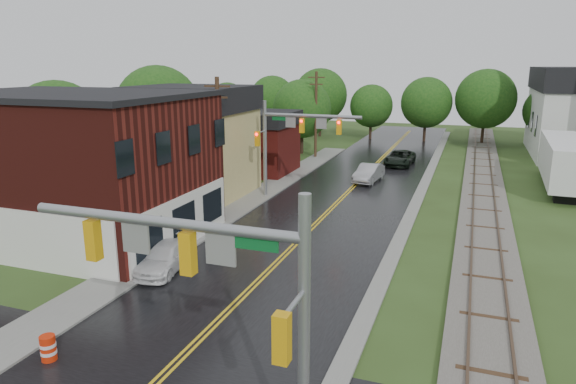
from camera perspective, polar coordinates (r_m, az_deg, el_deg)
The scene contains 20 objects.
main_road at distance 40.11m, azimuth 6.55°, elevation -0.15°, with size 10.00×90.00×0.02m, color black.
curb_right at distance 44.12m, azimuth 14.91°, elevation 0.78°, with size 0.80×70.00×0.12m, color gray.
sidewalk_left at distance 37.45m, azimuth -4.52°, elevation -1.13°, with size 2.40×50.00×0.12m, color gray.
brick_building at distance 31.75m, azimuth -22.73°, elevation 2.71°, with size 14.30×10.30×8.30m.
yellow_house at distance 39.79m, azimuth -10.35°, elevation 4.31°, with size 8.00×7.00×6.40m, color tan.
darkred_building at distance 47.43m, azimuth -3.81°, elevation 4.85°, with size 7.00×6.00×4.40m, color #3F0F0C.
railroad at distance 43.99m, azimuth 20.88°, elevation 0.42°, with size 3.20×80.00×0.30m.
traffic_signal_near at distance 12.23m, azimuth -7.85°, elevation -9.51°, with size 7.34×0.30×7.20m.
traffic_signal_far at distance 37.28m, azimuth 0.46°, elevation 6.65°, with size 7.34×0.43×7.20m.
utility_pole_b at distance 34.08m, azimuth -7.68°, elevation 5.38°, with size 1.80×0.28×9.00m.
utility_pole_c at distance 54.41m, azimuth 3.12°, elevation 8.73°, with size 1.80×0.28×9.00m.
tree_left_a at distance 41.57m, azimuth -24.06°, elevation 6.40°, with size 6.80×6.80×8.67m.
tree_left_b at distance 48.04m, azimuth -14.11°, elevation 8.81°, with size 7.60×7.60×9.69m.
tree_left_c at distance 53.13m, azimuth -5.56°, elevation 8.33°, with size 6.00×6.00×7.65m.
tree_left_e at distance 56.81m, azimuth 1.68°, elevation 9.07°, with size 6.40×6.40×8.16m.
suv_dark at distance 51.78m, azimuth 12.31°, elevation 3.69°, with size 2.43×5.28×1.47m, color black.
sedan_silver at distance 44.13m, azimuth 8.97°, elevation 2.09°, with size 1.59×4.55×1.50m, color #A2A2A7.
pickup_white at distance 25.92m, azimuth -13.44°, elevation -7.08°, with size 1.78×4.38×1.27m, color silver.
semi_trailer at distance 46.41m, azimuth 28.25°, elevation 3.15°, with size 3.23×12.69×3.95m.
construction_barrel at distance 19.91m, azimuth -25.09°, elevation -15.45°, with size 0.51×0.51×0.91m, color red.
Camera 1 is at (8.78, -7.87, 9.85)m, focal length 32.00 mm.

